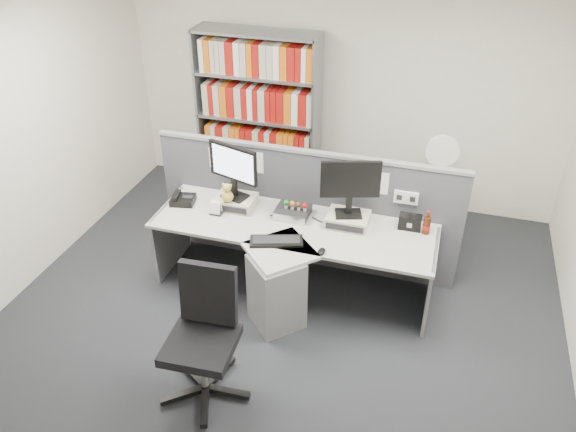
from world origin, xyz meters
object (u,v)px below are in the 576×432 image
(monitor_left, at_px, (233,167))
(cola_bottle, at_px, (427,225))
(keyboard, at_px, (276,241))
(shelving_unit, at_px, (259,120))
(speaker, at_px, (410,222))
(desk_calendar, at_px, (216,209))
(desktop_pc, at_px, (293,212))
(monitor_right, at_px, (350,184))
(office_chair, at_px, (204,332))
(desk_phone, at_px, (182,199))
(desk_fan, at_px, (442,154))
(mouse, at_px, (322,251))
(filing_cabinet, at_px, (432,214))
(desk, at_px, (286,262))

(monitor_left, distance_m, cola_bottle, 1.83)
(keyboard, height_order, shelving_unit, shelving_unit)
(keyboard, bearing_deg, monitor_left, 140.38)
(monitor_left, bearing_deg, keyboard, -39.62)
(speaker, bearing_deg, desk_calendar, -170.81)
(monitor_left, distance_m, desktop_pc, 0.69)
(monitor_right, height_order, speaker, monitor_right)
(office_chair, bearing_deg, keyboard, 77.70)
(monitor_left, bearing_deg, monitor_right, 0.00)
(monitor_left, distance_m, desk_phone, 0.65)
(monitor_left, relative_size, desk_calendar, 4.02)
(monitor_right, bearing_deg, desk_phone, -176.68)
(monitor_right, distance_m, office_chair, 1.80)
(desk_calendar, bearing_deg, speaker, 9.19)
(cola_bottle, bearing_deg, speaker, 165.54)
(cola_bottle, xyz_separation_m, office_chair, (-1.46, -1.58, -0.24))
(keyboard, xyz_separation_m, desk_fan, (1.26, 1.48, 0.32))
(monitor_right, distance_m, desk_calendar, 1.29)
(mouse, bearing_deg, desk_fan, 60.90)
(office_chair, bearing_deg, desk_fan, 59.52)
(monitor_left, xyz_separation_m, speaker, (1.65, 0.09, -0.35))
(cola_bottle, bearing_deg, desk_calendar, -172.62)
(speaker, distance_m, cola_bottle, 0.15)
(desktop_pc, xyz_separation_m, desk_calendar, (-0.70, -0.19, 0.01))
(mouse, relative_size, speaker, 0.50)
(keyboard, bearing_deg, desk_phone, 160.88)
(speaker, relative_size, desk_fan, 0.35)
(shelving_unit, bearing_deg, monitor_left, -79.49)
(monitor_left, xyz_separation_m, office_chair, (0.33, -1.52, -0.57))
(cola_bottle, bearing_deg, desk_fan, 88.14)
(mouse, distance_m, desk_calendar, 1.14)
(monitor_left, xyz_separation_m, shelving_unit, (-0.27, 1.46, -0.16))
(filing_cabinet, bearing_deg, shelving_unit, 167.93)
(desk, relative_size, desk_fan, 4.60)
(monitor_right, relative_size, desk_phone, 2.09)
(desktop_pc, bearing_deg, cola_bottle, 2.94)
(cola_bottle, xyz_separation_m, desk_fan, (0.03, 0.96, 0.25))
(desk_phone, xyz_separation_m, speaker, (2.16, 0.19, 0.03))
(mouse, xyz_separation_m, filing_cabinet, (0.85, 1.52, -0.39))
(desk, relative_size, office_chair, 2.45)
(desk, bearing_deg, monitor_left, 148.59)
(keyboard, height_order, desk_fan, desk_fan)
(speaker, bearing_deg, cola_bottle, -14.46)
(cola_bottle, bearing_deg, monitor_right, -175.49)
(office_chair, bearing_deg, desk, 75.54)
(desk, xyz_separation_m, mouse, (0.35, -0.12, 0.28))
(shelving_unit, height_order, filing_cabinet, shelving_unit)
(desktop_pc, xyz_separation_m, shelving_unit, (-0.85, 1.47, 0.22))
(desk_calendar, bearing_deg, shelving_unit, 95.23)
(desk_calendar, bearing_deg, desk, -14.28)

